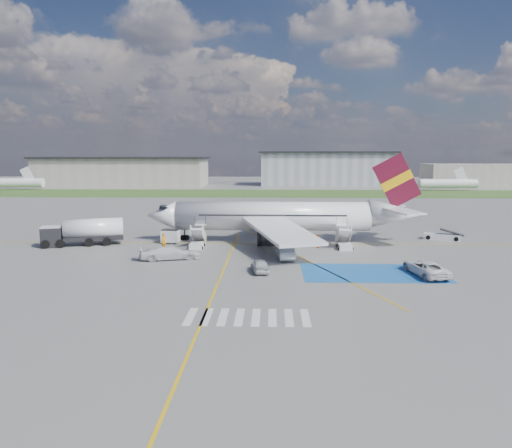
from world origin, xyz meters
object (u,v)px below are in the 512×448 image
(car_silver_b, at_px, (285,252))
(airliner, at_px, (284,216))
(van_white_a, at_px, (426,265))
(gpu_cart, at_px, (170,237))
(belt_loader, at_px, (443,237))
(fuel_tanker, at_px, (83,234))
(car_silver_a, at_px, (260,266))
(van_white_b, at_px, (170,251))

(car_silver_b, bearing_deg, airliner, -95.82)
(van_white_a, bearing_deg, airliner, -61.90)
(gpu_cart, distance_m, belt_loader, 37.24)
(belt_loader, bearing_deg, gpu_cart, -153.41)
(van_white_a, bearing_deg, belt_loader, -120.35)
(fuel_tanker, distance_m, belt_loader, 48.35)
(car_silver_a, bearing_deg, belt_loader, -150.54)
(belt_loader, relative_size, van_white_a, 1.03)
(car_silver_a, bearing_deg, van_white_b, -37.99)
(fuel_tanker, distance_m, van_white_b, 15.45)
(gpu_cart, height_order, van_white_a, van_white_a)
(airliner, distance_m, car_silver_a, 18.43)
(car_silver_a, bearing_deg, car_silver_b, -122.00)
(belt_loader, bearing_deg, van_white_a, -92.34)
(fuel_tanker, height_order, car_silver_a, fuel_tanker)
(airliner, height_order, car_silver_a, airliner)
(car_silver_a, height_order, van_white_a, van_white_a)
(airliner, bearing_deg, car_silver_a, -98.70)
(fuel_tanker, bearing_deg, belt_loader, -11.29)
(belt_loader, xyz_separation_m, van_white_a, (-8.52, -20.45, 0.59))
(gpu_cart, distance_m, car_silver_a, 19.90)
(car_silver_a, distance_m, van_white_a, 16.26)
(gpu_cart, relative_size, car_silver_a, 0.63)
(airliner, distance_m, van_white_b, 18.12)
(airliner, height_order, belt_loader, airliner)
(fuel_tanker, xyz_separation_m, van_white_b, (12.96, -8.41, -0.45))
(fuel_tanker, height_order, van_white_b, fuel_tanker)
(airliner, relative_size, gpu_cart, 15.10)
(airliner, xyz_separation_m, fuel_tanker, (-25.99, -3.95, -1.95))
(belt_loader, xyz_separation_m, car_silver_b, (-22.07, -13.38, 0.43))
(gpu_cart, xyz_separation_m, car_silver_b, (14.94, -9.29, -0.04))
(van_white_a, bearing_deg, fuel_tanker, -28.19)
(belt_loader, bearing_deg, airliner, -155.13)
(airliner, relative_size, van_white_b, 7.30)
(car_silver_a, height_order, van_white_b, van_white_b)
(belt_loader, relative_size, van_white_b, 1.06)
(van_white_b, bearing_deg, car_silver_b, -101.61)
(car_silver_a, xyz_separation_m, van_white_a, (16.24, -0.67, 0.32))
(gpu_cart, relative_size, car_silver_b, 0.49)
(airliner, relative_size, car_silver_b, 7.47)
(airliner, distance_m, fuel_tanker, 26.36)
(fuel_tanker, bearing_deg, gpu_cart, -9.69)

